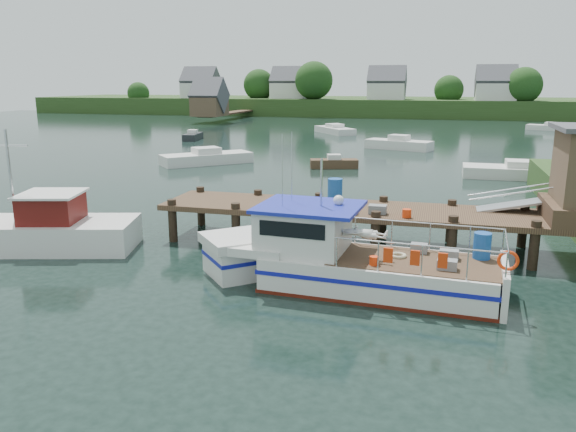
% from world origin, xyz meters
% --- Properties ---
extents(ground_plane, '(160.00, 160.00, 0.00)m').
position_xyz_m(ground_plane, '(0.00, 0.00, 0.00)').
color(ground_plane, black).
extents(far_shore, '(140.00, 42.55, 9.22)m').
position_xyz_m(far_shore, '(0.01, 82.37, 2.10)').
color(far_shore, '#2A461D').
rests_on(far_shore, ground).
extents(dock, '(16.60, 3.00, 4.78)m').
position_xyz_m(dock, '(6.51, 0.01, 2.24)').
color(dock, '#483322').
rests_on(dock, ground).
extents(lobster_boat, '(9.26, 3.19, 4.43)m').
position_xyz_m(lobster_boat, '(1.36, -4.36, 0.80)').
color(lobster_boat, silver).
rests_on(lobster_boat, ground).
extents(work_boat, '(8.09, 4.18, 4.25)m').
position_xyz_m(work_boat, '(-10.01, -3.49, 0.67)').
color(work_boat, silver).
rests_on(work_boat, ground).
extents(moored_rowboat, '(3.43, 1.99, 0.94)m').
position_xyz_m(moored_rowboat, '(-3.01, 18.28, 0.35)').
color(moored_rowboat, '#483322').
rests_on(moored_rowboat, ground).
extents(moored_far, '(6.11, 3.83, 0.98)m').
position_xyz_m(moored_far, '(17.18, 55.28, 0.36)').
color(moored_far, silver).
rests_on(moored_far, ground).
extents(moored_a, '(6.20, 6.08, 1.19)m').
position_xyz_m(moored_a, '(-12.29, 17.84, 0.44)').
color(moored_a, silver).
rests_on(moored_a, ground).
extents(moored_b, '(6.06, 3.67, 1.27)m').
position_xyz_m(moored_b, '(0.51, 30.48, 0.47)').
color(moored_b, silver).
rests_on(moored_b, ground).
extents(moored_c, '(7.03, 2.47, 1.11)m').
position_xyz_m(moored_c, '(8.97, 17.07, 0.41)').
color(moored_c, silver).
rests_on(moored_c, ground).
extents(moored_d, '(5.64, 6.56, 1.11)m').
position_xyz_m(moored_d, '(-7.73, 44.31, 0.41)').
color(moored_d, silver).
rests_on(moored_d, ground).
extents(moored_e, '(1.87, 3.88, 1.03)m').
position_xyz_m(moored_e, '(-20.45, 33.45, 0.38)').
color(moored_e, black).
rests_on(moored_e, ground).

